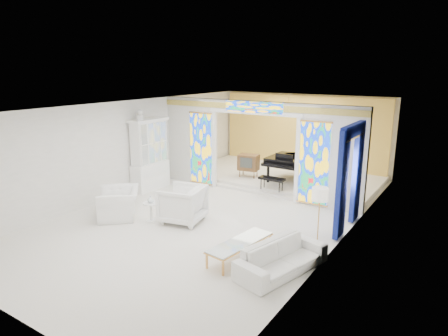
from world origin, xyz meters
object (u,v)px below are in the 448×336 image
Objects in this scene: sofa at (282,258)px; tv_console at (249,162)px; armchair_left at (119,203)px; armchair_right at (182,204)px; china_cabinet at (150,155)px; grand_piano at (295,161)px; coffee_table at (240,243)px.

sofa is 6.58m from tv_console.
armchair_left is 1.82m from armchair_right.
china_cabinet is 2.80m from armchair_left.
grand_piano is (3.90, 3.05, -0.30)m from china_cabinet.
armchair_right is 2.57m from coffee_table.
sofa is at bearing -2.04° from coffee_table.
coffee_table is at bearing 54.95° from armchair_right.
china_cabinet is 4.96m from grand_piano.
grand_piano is at bearing 36.27° from sofa.
coffee_table is at bearing -71.44° from tv_console.
china_cabinet is 3.35× the size of tv_console.
tv_console is at bearing 173.46° from armchair_right.
armchair_left is 5.16m from tv_console.
china_cabinet reaches higher than grand_piano.
armchair_right reaches higher than coffee_table.
tv_console reaches higher than coffee_table.
armchair_left is 1.49× the size of tv_console.
armchair_left is (1.12, -2.44, -0.78)m from china_cabinet.
grand_piano is (2.78, 5.49, 0.48)m from armchair_left.
china_cabinet is 3.51m from tv_console.
grand_piano reaches higher than sofa.
china_cabinet is at bearing 80.75° from sofa.
tv_console is (-3.81, 5.34, 0.41)m from sofa.
china_cabinet is at bearing 161.61° from armchair_left.
grand_piano reaches higher than coffee_table.
armchair_left is 0.68× the size of coffee_table.
armchair_left is 5.06m from sofa.
tv_console reaches higher than armchair_right.
coffee_table is 0.70× the size of grand_piano.
armchair_left is at bearing -116.63° from grand_piano.
china_cabinet is 1.07× the size of grand_piano.
china_cabinet is at bearing 152.02° from coffee_table.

